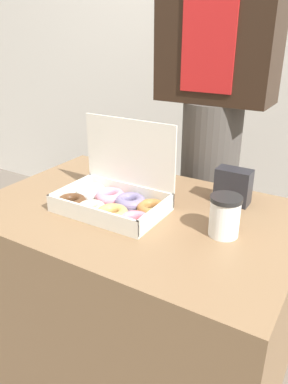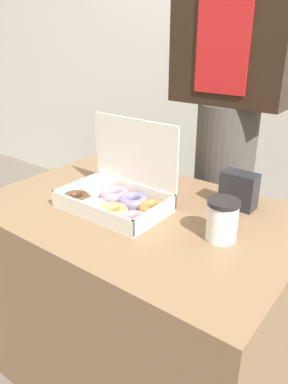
{
  "view_description": "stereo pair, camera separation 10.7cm",
  "coord_description": "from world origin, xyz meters",
  "views": [
    {
      "loc": [
        0.56,
        -0.88,
        1.23
      ],
      "look_at": [
        0.06,
        -0.04,
        0.8
      ],
      "focal_mm": 35.0,
      "sensor_mm": 36.0,
      "label": 1
    },
    {
      "loc": [
        0.65,
        -0.82,
        1.23
      ],
      "look_at": [
        0.06,
        -0.04,
        0.8
      ],
      "focal_mm": 35.0,
      "sensor_mm": 36.0,
      "label": 2
    }
  ],
  "objects": [
    {
      "name": "table",
      "position": [
        0.0,
        0.0,
        0.36
      ],
      "size": [
        0.99,
        0.66,
        0.71
      ],
      "color": "brown",
      "rests_on": "ground_plane"
    },
    {
      "name": "person_customer",
      "position": [
        0.03,
        0.54,
        0.97
      ],
      "size": [
        0.44,
        0.24,
        1.8
      ],
      "color": "#4C4742",
      "rests_on": "ground_plane"
    },
    {
      "name": "ground_plane",
      "position": [
        0.0,
        0.0,
        0.0
      ],
      "size": [
        14.0,
        14.0,
        0.0
      ],
      "primitive_type": "plane",
      "color": "#665B51"
    },
    {
      "name": "donut_box",
      "position": [
        -0.06,
        -0.03,
        0.75
      ],
      "size": [
        0.34,
        0.22,
        0.27
      ],
      "color": "silver",
      "rests_on": "table"
    },
    {
      "name": "napkin_holder",
      "position": [
        0.24,
        0.2,
        0.77
      ],
      "size": [
        0.11,
        0.06,
        0.11
      ],
      "color": "#232328",
      "rests_on": "table"
    },
    {
      "name": "coffee_cup",
      "position": [
        0.29,
        -0.01,
        0.77
      ],
      "size": [
        0.09,
        0.09,
        0.11
      ],
      "color": "white",
      "rests_on": "table"
    }
  ]
}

